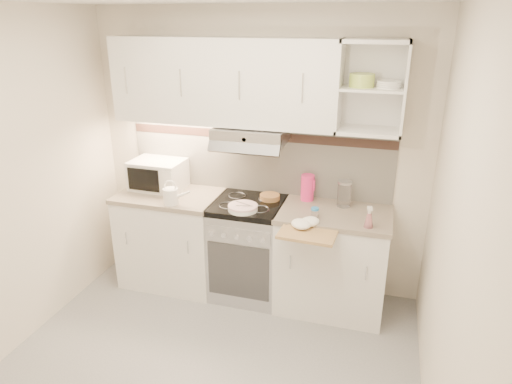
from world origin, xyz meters
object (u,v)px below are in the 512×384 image
at_px(plate_stack, 243,208).
at_px(glass_jar, 344,194).
at_px(spray_bottle, 369,219).
at_px(cutting_board, 309,231).
at_px(electric_range, 248,248).
at_px(watering_can, 172,196).
at_px(pink_pitcher, 308,188).
at_px(microwave, 158,174).

relative_size(plate_stack, glass_jar, 1.10).
bearing_deg(spray_bottle, glass_jar, 111.41).
bearing_deg(cutting_board, plate_stack, 166.49).
relative_size(electric_range, watering_can, 3.56).
relative_size(watering_can, cutting_board, 0.59).
bearing_deg(plate_stack, pink_pitcher, 39.05).
bearing_deg(plate_stack, microwave, 162.99).
distance_m(spray_bottle, cutting_board, 0.46).
bearing_deg(electric_range, microwave, 173.67).
distance_m(microwave, plate_stack, 0.96).
distance_m(watering_can, cutting_board, 1.23).
bearing_deg(microwave, cutting_board, -15.85).
xyz_separation_m(watering_can, cutting_board, (1.21, -0.14, -0.11)).
height_order(electric_range, watering_can, watering_can).
height_order(electric_range, cutting_board, electric_range).
bearing_deg(glass_jar, spray_bottle, -58.16).
xyz_separation_m(glass_jar, spray_bottle, (0.23, -0.37, -0.04)).
distance_m(watering_can, pink_pitcher, 1.17).
relative_size(plate_stack, pink_pitcher, 1.08).
relative_size(watering_can, pink_pitcher, 1.10).
bearing_deg(watering_can, plate_stack, -0.63).
height_order(microwave, watering_can, microwave).
bearing_deg(watering_can, glass_jar, 10.30).
height_order(plate_stack, cutting_board, plate_stack).
xyz_separation_m(microwave, glass_jar, (1.71, 0.05, -0.02)).
distance_m(microwave, watering_can, 0.44).
xyz_separation_m(plate_stack, cutting_board, (0.59, -0.18, -0.05)).
bearing_deg(glass_jar, watering_can, -165.47).
bearing_deg(electric_range, plate_stack, -86.47).
relative_size(glass_jar, spray_bottle, 1.21).
height_order(pink_pitcher, cutting_board, pink_pitcher).
distance_m(electric_range, plate_stack, 0.51).
xyz_separation_m(electric_range, watering_can, (-0.61, -0.22, 0.53)).
relative_size(plate_stack, cutting_board, 0.58).
bearing_deg(cutting_board, microwave, 166.31).
bearing_deg(watering_can, electric_range, 15.43).
xyz_separation_m(electric_range, plate_stack, (0.01, -0.18, 0.47)).
bearing_deg(microwave, pink_pitcher, 5.16).
distance_m(microwave, pink_pitcher, 1.39).
height_order(watering_can, pink_pitcher, pink_pitcher).
bearing_deg(microwave, glass_jar, 2.62).
distance_m(electric_range, cutting_board, 0.81).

